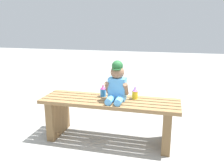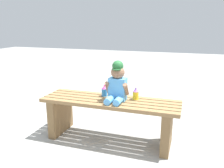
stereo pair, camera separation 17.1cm
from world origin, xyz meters
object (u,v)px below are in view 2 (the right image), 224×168
sippy_cup_right (136,94)px  sippy_cup_left (104,91)px  child_figure (117,84)px  park_bench (110,113)px

sippy_cup_right → sippy_cup_left: bearing=180.0°
child_figure → sippy_cup_left: 0.23m
child_figure → sippy_cup_left: (-0.17, 0.10, -0.12)m
child_figure → park_bench: bearing=177.1°
park_bench → sippy_cup_right: size_ratio=11.40×
child_figure → sippy_cup_right: 0.23m
child_figure → sippy_cup_right: bearing=29.7°
park_bench → sippy_cup_left: size_ratio=11.40×
park_bench → sippy_cup_left: sippy_cup_left is taller
park_bench → sippy_cup_right: (0.25, 0.09, 0.21)m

